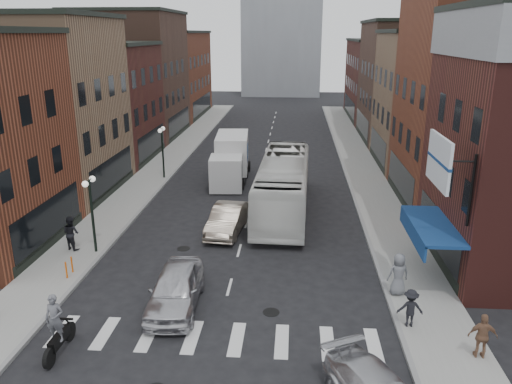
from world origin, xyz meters
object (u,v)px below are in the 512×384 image
ped_left_solo (71,233)px  ped_right_c (398,274)px  ped_right_a (410,308)px  motorcycle_rider (56,327)px  billboard_sign (441,163)px  ped_right_b (483,336)px  sedan_left_far (227,219)px  bike_rack (69,267)px  transit_bus (283,185)px  sedan_left_near (176,289)px  box_truck (231,159)px  streetlamp_far (162,143)px  streetlamp_near (91,201)px

ped_left_solo → ped_right_c: (16.13, -3.47, 0.04)m
ped_right_a → motorcycle_rider: bearing=12.3°
billboard_sign → ped_right_b: size_ratio=2.20×
sedan_left_far → ped_right_c: (8.36, -6.81, 0.30)m
ped_right_a → ped_right_c: bearing=-89.3°
bike_rack → ped_right_a: 15.31m
transit_bus → sedan_left_near: 12.96m
box_truck → sedan_left_far: box_truck is taller
sedan_left_far → ped_right_a: ped_right_a is taller
transit_bus → ped_right_b: (7.33, -14.97, -0.78)m
streetlamp_far → motorcycle_rider: bearing=-85.0°
streetlamp_far → bike_rack: bearing=-90.7°
billboard_sign → sedan_left_far: billboard_sign is taller
bike_rack → ped_right_c: bearing=-2.2°
ped_left_solo → box_truck: bearing=-91.4°
sedan_left_near → sedan_left_far: (1.05, 8.38, -0.06)m
motorcycle_rider → ped_left_solo: bearing=110.1°
sedan_left_far → motorcycle_rider: bearing=-104.9°
ped_right_a → box_truck: bearing=-63.8°
streetlamp_near → ped_right_b: streetlamp_near is taller
ped_left_solo → transit_bus: bearing=-122.5°
sedan_left_far → ped_right_b: (10.43, -11.11, 0.20)m
streetlamp_near → sedan_left_far: streetlamp_near is taller
billboard_sign → streetlamp_far: 23.92m
motorcycle_rider → ped_right_a: (12.84, 2.63, -0.19)m
streetlamp_near → motorcycle_rider: streetlamp_near is taller
box_truck → sedan_left_far: size_ratio=1.68×
sedan_left_near → ped_right_b: (11.48, -2.72, 0.14)m
bike_rack → ped_right_a: (15.00, -3.07, 0.37)m
ped_left_solo → bike_rack: bearing=135.5°
motorcycle_rider → sedan_left_far: 12.73m
billboard_sign → ped_left_solo: bearing=168.0°
streetlamp_far → motorcycle_rider: size_ratio=1.73×
ped_left_solo → streetlamp_near: bearing=-163.7°
box_truck → transit_bus: size_ratio=0.63×
sedan_left_near → ped_left_solo: 8.41m
sedan_left_near → ped_left_solo: ped_left_solo is taller
sedan_left_near → ped_right_a: bearing=-8.0°
box_truck → streetlamp_near: bearing=-114.9°
ped_right_a → sedan_left_near: bearing=-4.8°
motorcycle_rider → ped_left_solo: motorcycle_rider is taller
bike_rack → ped_right_a: size_ratio=0.52×
billboard_sign → streetlamp_near: bearing=167.7°
ped_right_b → sedan_left_far: bearing=-42.2°
billboard_sign → sedan_left_near: size_ratio=0.75×
streetlamp_near → transit_bus: size_ratio=0.32×
transit_bus → ped_left_solo: 13.06m
sedan_left_near → ped_right_b: ped_right_b is taller
ped_right_a → ped_right_c: 2.49m
billboard_sign → streetlamp_far: bearing=132.4°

